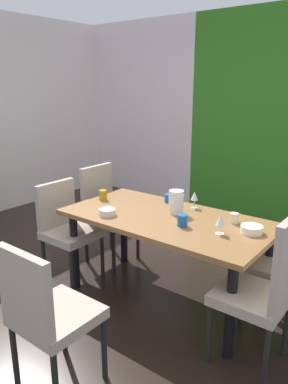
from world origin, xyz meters
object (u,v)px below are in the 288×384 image
cup_near_shelf (103,195)px  pitcher_west (176,202)px  cup_rear (182,220)px  serving_bowl_left (252,229)px  chair_left_near (66,226)px  wine_glass_east (220,221)px  serving_bowl_south (107,212)px  cup_right (234,218)px  wine_glass_corner (194,196)px  chair_head_near (46,311)px  dining_table (166,227)px  chair_right_near (266,286)px  cup_north (169,198)px  chair_left_far (106,209)px

cup_near_shelf → pitcher_west: pitcher_west is taller
cup_rear → pitcher_west: (-0.20, 0.22, 0.05)m
serving_bowl_left → chair_left_near: bearing=-167.2°
wine_glass_east → serving_bowl_south: bearing=-167.5°
wine_glass_east → chair_left_near: bearing=-171.9°
serving_bowl_south → chair_left_near: bearing=-179.8°
cup_right → wine_glass_corner: bearing=163.7°
chair_head_near → wine_glass_corner: size_ratio=6.45×
dining_table → cup_right: bearing=22.7°
chair_right_near → chair_head_near: bearing=137.1°
wine_glass_east → cup_near_shelf: bearing=176.0°
cup_near_shelf → cup_right: size_ratio=1.16×
chair_right_near → wine_glass_corner: 1.10m
chair_head_near → serving_bowl_south: 1.10m
chair_left_near → cup_rear: 1.19m
chair_left_near → chair_right_near: chair_right_near is taller
cup_north → serving_bowl_south: bearing=-108.3°
wine_glass_corner → cup_rear: (0.15, -0.43, -0.06)m
chair_head_near → serving_bowl_south: (-0.44, 0.98, 0.24)m
wine_glass_corner → pitcher_west: (-0.05, -0.20, -0.01)m
cup_rear → serving_bowl_south: bearing=-164.4°
wine_glass_corner → serving_bowl_left: 0.67m
cup_near_shelf → cup_right: cup_near_shelf is taller
chair_head_near → chair_left_near: (-0.96, 0.98, -0.01)m
dining_table → chair_left_near: size_ratio=1.83×
cup_rear → cup_north: bearing=133.9°
wine_glass_corner → serving_bowl_south: bearing=-127.9°
pitcher_west → serving_bowl_left: bearing=-2.8°
chair_head_near → chair_left_far: (-0.97, 1.52, 0.01)m
serving_bowl_left → dining_table: bearing=-171.9°
serving_bowl_left → cup_north: bearing=164.7°
serving_bowl_south → wine_glass_east: bearing=12.5°
cup_rear → chair_right_near: bearing=-13.4°
chair_left_far → wine_glass_corner: chair_left_far is taller
wine_glass_east → serving_bowl_south: size_ratio=1.03×
chair_right_near → cup_near_shelf: (-1.68, 0.29, 0.22)m
cup_right → serving_bowl_south: bearing=-152.2°
chair_right_near → serving_bowl_south: bearing=89.9°
chair_right_near → chair_left_near: bearing=90.0°
chair_left_near → wine_glass_corner: chair_left_near is taller
wine_glass_east → cup_right: 0.28m
chair_left_near → wine_glass_corner: 1.21m
chair_head_near → pitcher_west: bearing=90.8°
wine_glass_corner → pitcher_west: 0.21m
cup_right → chair_head_near: bearing=-107.7°
chair_head_near → dining_table: bearing=91.4°
wine_glass_corner → serving_bowl_left: bearing=-20.9°
wine_glass_corner → serving_bowl_south: 0.77m
cup_north → cup_right: 0.71m
serving_bowl_south → cup_north: cup_north is taller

